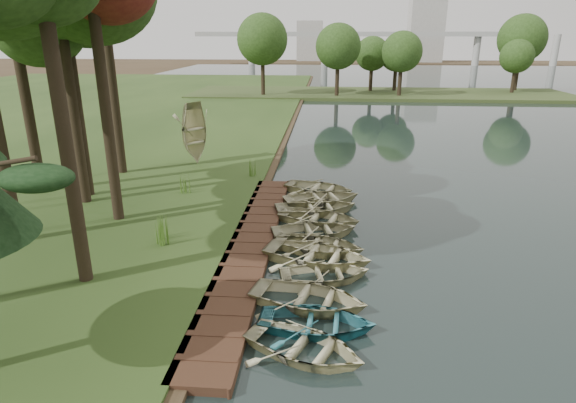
# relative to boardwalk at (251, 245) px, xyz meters

# --- Properties ---
(ground) EXTENTS (300.00, 300.00, 0.00)m
(ground) POSITION_rel_boardwalk_xyz_m (1.60, 0.00, -0.15)
(ground) COLOR #3D2F1D
(boardwalk) EXTENTS (1.60, 16.00, 0.30)m
(boardwalk) POSITION_rel_boardwalk_xyz_m (0.00, 0.00, 0.00)
(boardwalk) COLOR #3A2316
(boardwalk) RESTS_ON ground
(peninsula) EXTENTS (50.00, 14.00, 0.45)m
(peninsula) POSITION_rel_boardwalk_xyz_m (9.60, 50.00, 0.08)
(peninsula) COLOR #35441E
(peninsula) RESTS_ON ground
(far_trees) EXTENTS (45.60, 5.60, 8.80)m
(far_trees) POSITION_rel_boardwalk_xyz_m (6.27, 50.00, 6.28)
(far_trees) COLOR black
(far_trees) RESTS_ON peninsula
(bridge) EXTENTS (95.90, 4.00, 8.60)m
(bridge) POSITION_rel_boardwalk_xyz_m (13.91, 120.00, 6.93)
(bridge) COLOR #A5A5A0
(bridge) RESTS_ON ground
(building_a) EXTENTS (10.00, 8.00, 18.00)m
(building_a) POSITION_rel_boardwalk_xyz_m (31.60, 140.00, 8.85)
(building_a) COLOR #A5A5A0
(building_a) RESTS_ON ground
(building_b) EXTENTS (8.00, 8.00, 12.00)m
(building_b) POSITION_rel_boardwalk_xyz_m (-3.40, 145.00, 5.85)
(building_b) COLOR #A5A5A0
(building_b) RESTS_ON ground
(rowboat_0) EXTENTS (3.80, 3.34, 0.65)m
(rowboat_0) POSITION_rel_boardwalk_xyz_m (2.34, -6.35, 0.23)
(rowboat_0) COLOR #BBB587
(rowboat_0) RESTS_ON water
(rowboat_1) EXTENTS (3.33, 2.48, 0.66)m
(rowboat_1) POSITION_rel_boardwalk_xyz_m (2.63, -5.24, 0.23)
(rowboat_1) COLOR #2A6C74
(rowboat_1) RESTS_ON water
(rowboat_2) EXTENTS (4.03, 3.30, 0.73)m
(rowboat_2) POSITION_rel_boardwalk_xyz_m (2.34, -4.03, 0.26)
(rowboat_2) COLOR #BBB587
(rowboat_2) RESTS_ON water
(rowboat_3) EXTENTS (3.35, 2.68, 0.62)m
(rowboat_3) POSITION_rel_boardwalk_xyz_m (2.81, -2.34, 0.21)
(rowboat_3) COLOR #BBB587
(rowboat_3) RESTS_ON water
(rowboat_4) EXTENTS (4.44, 3.68, 0.79)m
(rowboat_4) POSITION_rel_boardwalk_xyz_m (2.53, -1.11, 0.30)
(rowboat_4) COLOR #BBB587
(rowboat_4) RESTS_ON water
(rowboat_5) EXTENTS (3.90, 3.21, 0.70)m
(rowboat_5) POSITION_rel_boardwalk_xyz_m (2.57, -0.18, 0.25)
(rowboat_5) COLOR #BBB587
(rowboat_5) RESTS_ON water
(rowboat_6) EXTENTS (3.94, 3.24, 0.71)m
(rowboat_6) POSITION_rel_boardwalk_xyz_m (2.38, 1.20, 0.25)
(rowboat_6) COLOR #BBB587
(rowboat_6) RESTS_ON water
(rowboat_7) EXTENTS (4.09, 3.42, 0.73)m
(rowboat_7) POSITION_rel_boardwalk_xyz_m (2.52, 2.64, 0.26)
(rowboat_7) COLOR #BBB587
(rowboat_7) RESTS_ON water
(rowboat_8) EXTENTS (4.22, 3.46, 0.76)m
(rowboat_8) POSITION_rel_boardwalk_xyz_m (2.37, 3.89, 0.28)
(rowboat_8) COLOR #BBB587
(rowboat_8) RESTS_ON water
(rowboat_9) EXTENTS (4.36, 3.71, 0.77)m
(rowboat_9) POSITION_rel_boardwalk_xyz_m (2.63, 5.20, 0.28)
(rowboat_9) COLOR #BBB587
(rowboat_9) RESTS_ON water
(rowboat_10) EXTENTS (4.17, 3.54, 0.73)m
(rowboat_10) POSITION_rel_boardwalk_xyz_m (2.42, 6.87, 0.27)
(rowboat_10) COLOR #BBB587
(rowboat_10) RESTS_ON water
(stored_rowboat) EXTENTS (4.54, 4.27, 0.77)m
(stored_rowboat) POSITION_rel_boardwalk_xyz_m (-5.13, 11.36, 0.53)
(stored_rowboat) COLOR #BBB587
(stored_rowboat) RESTS_ON bank
(tree_4) EXTENTS (4.66, 4.66, 10.34)m
(tree_4) POSITION_rel_boardwalk_xyz_m (-8.74, 5.01, 8.44)
(tree_4) COLOR black
(tree_4) RESTS_ON bank
(reeds_0) EXTENTS (0.60, 0.60, 1.13)m
(reeds_0) POSITION_rel_boardwalk_xyz_m (-3.24, -0.61, 0.72)
(reeds_0) COLOR #3F661E
(reeds_0) RESTS_ON bank
(reeds_1) EXTENTS (0.60, 0.60, 1.10)m
(reeds_1) POSITION_rel_boardwalk_xyz_m (-3.46, 0.00, 0.70)
(reeds_1) COLOR #3F661E
(reeds_1) RESTS_ON bank
(reeds_2) EXTENTS (0.60, 0.60, 0.88)m
(reeds_2) POSITION_rel_boardwalk_xyz_m (-4.17, 5.77, 0.59)
(reeds_2) COLOR #3F661E
(reeds_2) RESTS_ON bank
(reeds_3) EXTENTS (0.60, 0.60, 0.89)m
(reeds_3) POSITION_rel_boardwalk_xyz_m (-1.20, 8.99, 0.59)
(reeds_3) COLOR #3F661E
(reeds_3) RESTS_ON bank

